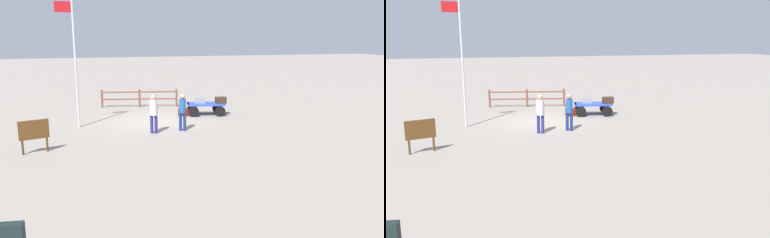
# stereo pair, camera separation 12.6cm
# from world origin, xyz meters

# --- Properties ---
(ground_plane) EXTENTS (120.00, 120.00, 0.00)m
(ground_plane) POSITION_xyz_m (0.00, 0.00, 0.00)
(ground_plane) COLOR gray
(luggage_cart) EXTENTS (2.20, 1.49, 0.66)m
(luggage_cart) POSITION_xyz_m (-3.07, -0.94, 0.47)
(luggage_cart) COLOR blue
(luggage_cart) RESTS_ON ground
(suitcase_dark) EXTENTS (0.60, 0.44, 0.35)m
(suitcase_dark) POSITION_xyz_m (-3.85, -0.65, 0.84)
(suitcase_dark) COLOR #3E2B1D
(suitcase_dark) RESTS_ON luggage_cart
(suitcase_navy) EXTENTS (0.62, 0.43, 0.29)m
(suitcase_navy) POSITION_xyz_m (-2.81, -1.09, 0.81)
(suitcase_navy) COLOR gray
(suitcase_navy) RESTS_ON luggage_cart
(suitcase_tan) EXTENTS (0.59, 0.38, 0.40)m
(suitcase_tan) POSITION_xyz_m (-1.84, -1.02, 0.20)
(suitcase_tan) COLOR maroon
(suitcase_tan) RESTS_ON ground
(worker_lead) EXTENTS (0.41, 0.41, 1.74)m
(worker_lead) POSITION_xyz_m (-0.92, 2.28, 1.01)
(worker_lead) COLOR navy
(worker_lead) RESTS_ON ground
(worker_trailing) EXTENTS (0.48, 0.48, 1.79)m
(worker_trailing) POSITION_xyz_m (0.45, 2.42, 1.06)
(worker_trailing) COLOR navy
(worker_trailing) RESTS_ON ground
(flagpole) EXTENTS (0.83, 0.20, 5.95)m
(flagpole) POSITION_xyz_m (3.78, 0.24, 3.38)
(flagpole) COLOR silver
(flagpole) RESTS_ON ground
(signboard) EXTENTS (1.07, 0.38, 1.27)m
(signboard) POSITION_xyz_m (5.31, 4.24, 0.83)
(signboard) COLOR #4C3319
(signboard) RESTS_ON ground
(wooden_fence) EXTENTS (4.59, 1.00, 1.10)m
(wooden_fence) POSITION_xyz_m (0.10, -4.39, 0.64)
(wooden_fence) COLOR brown
(wooden_fence) RESTS_ON ground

